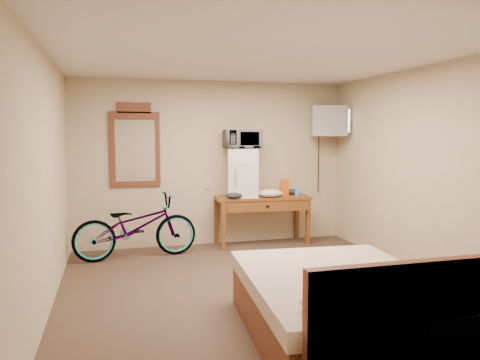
{
  "coord_description": "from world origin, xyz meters",
  "views": [
    {
      "loc": [
        -1.5,
        -4.72,
        1.68
      ],
      "look_at": [
        0.05,
        0.89,
        1.12
      ],
      "focal_mm": 35.0,
      "sensor_mm": 36.0,
      "label": 1
    }
  ],
  "objects_px": {
    "desk": "(263,204)",
    "crt_television": "(328,121)",
    "microwave": "(242,139)",
    "blue_cup": "(297,191)",
    "bed": "(343,305)",
    "bicycle": "(136,226)",
    "wall_mirror": "(135,146)",
    "mini_fridge": "(242,173)"
  },
  "relations": [
    {
      "from": "crt_television",
      "to": "bicycle",
      "type": "xyz_separation_m",
      "value": [
        -3.0,
        -0.31,
        -1.46
      ]
    },
    {
      "from": "mini_fridge",
      "to": "bicycle",
      "type": "distance_m",
      "value": 1.77
    },
    {
      "from": "bed",
      "to": "microwave",
      "type": "bearing_deg",
      "value": 88.29
    },
    {
      "from": "blue_cup",
      "to": "bicycle",
      "type": "bearing_deg",
      "value": -173.61
    },
    {
      "from": "bed",
      "to": "crt_television",
      "type": "bearing_deg",
      "value": 66.18
    },
    {
      "from": "bicycle",
      "to": "microwave",
      "type": "bearing_deg",
      "value": -85.65
    },
    {
      "from": "microwave",
      "to": "wall_mirror",
      "type": "relative_size",
      "value": 0.42
    },
    {
      "from": "blue_cup",
      "to": "bed",
      "type": "bearing_deg",
      "value": -106.14
    },
    {
      "from": "microwave",
      "to": "crt_television",
      "type": "height_order",
      "value": "crt_television"
    },
    {
      "from": "blue_cup",
      "to": "crt_television",
      "type": "distance_m",
      "value": 1.2
    },
    {
      "from": "blue_cup",
      "to": "crt_television",
      "type": "bearing_deg",
      "value": 3.21
    },
    {
      "from": "blue_cup",
      "to": "desk",
      "type": "bearing_deg",
      "value": 179.28
    },
    {
      "from": "mini_fridge",
      "to": "wall_mirror",
      "type": "distance_m",
      "value": 1.63
    },
    {
      "from": "bed",
      "to": "mini_fridge",
      "type": "bearing_deg",
      "value": 88.29
    },
    {
      "from": "desk",
      "to": "bed",
      "type": "distance_m",
      "value": 3.42
    },
    {
      "from": "wall_mirror",
      "to": "blue_cup",
      "type": "bearing_deg",
      "value": -6.59
    },
    {
      "from": "microwave",
      "to": "desk",
      "type": "bearing_deg",
      "value": -10.94
    },
    {
      "from": "crt_television",
      "to": "bed",
      "type": "distance_m",
      "value": 4.04
    },
    {
      "from": "crt_television",
      "to": "wall_mirror",
      "type": "bearing_deg",
      "value": 175.13
    },
    {
      "from": "mini_fridge",
      "to": "desk",
      "type": "bearing_deg",
      "value": -6.42
    },
    {
      "from": "wall_mirror",
      "to": "bicycle",
      "type": "bearing_deg",
      "value": -94.08
    },
    {
      "from": "desk",
      "to": "bed",
      "type": "bearing_deg",
      "value": -97.03
    },
    {
      "from": "desk",
      "to": "crt_television",
      "type": "height_order",
      "value": "crt_television"
    },
    {
      "from": "desk",
      "to": "bicycle",
      "type": "relative_size",
      "value": 0.88
    },
    {
      "from": "mini_fridge",
      "to": "blue_cup",
      "type": "distance_m",
      "value": 0.92
    },
    {
      "from": "microwave",
      "to": "bicycle",
      "type": "relative_size",
      "value": 0.31
    },
    {
      "from": "crt_television",
      "to": "wall_mirror",
      "type": "xyz_separation_m",
      "value": [
        -2.96,
        0.25,
        -0.38
      ]
    },
    {
      "from": "mini_fridge",
      "to": "microwave",
      "type": "xyz_separation_m",
      "value": [
        0.0,
        0.0,
        0.51
      ]
    },
    {
      "from": "desk",
      "to": "bed",
      "type": "xyz_separation_m",
      "value": [
        -0.42,
        -3.38,
        -0.34
      ]
    },
    {
      "from": "blue_cup",
      "to": "bicycle",
      "type": "height_order",
      "value": "bicycle"
    },
    {
      "from": "crt_television",
      "to": "bicycle",
      "type": "distance_m",
      "value": 3.35
    },
    {
      "from": "desk",
      "to": "crt_television",
      "type": "distance_m",
      "value": 1.66
    },
    {
      "from": "microwave",
      "to": "blue_cup",
      "type": "xyz_separation_m",
      "value": [
        0.87,
        -0.04,
        -0.81
      ]
    },
    {
      "from": "blue_cup",
      "to": "bicycle",
      "type": "distance_m",
      "value": 2.52
    },
    {
      "from": "desk",
      "to": "crt_television",
      "type": "relative_size",
      "value": 2.19
    },
    {
      "from": "mini_fridge",
      "to": "crt_television",
      "type": "xyz_separation_m",
      "value": [
        1.4,
        -0.01,
        0.78
      ]
    },
    {
      "from": "mini_fridge",
      "to": "crt_television",
      "type": "height_order",
      "value": "crt_television"
    },
    {
      "from": "mini_fridge",
      "to": "blue_cup",
      "type": "height_order",
      "value": "mini_fridge"
    },
    {
      "from": "desk",
      "to": "wall_mirror",
      "type": "height_order",
      "value": "wall_mirror"
    },
    {
      "from": "mini_fridge",
      "to": "wall_mirror",
      "type": "bearing_deg",
      "value": 171.3
    },
    {
      "from": "desk",
      "to": "blue_cup",
      "type": "relative_size",
      "value": 11.49
    },
    {
      "from": "blue_cup",
      "to": "crt_television",
      "type": "height_order",
      "value": "crt_television"
    }
  ]
}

